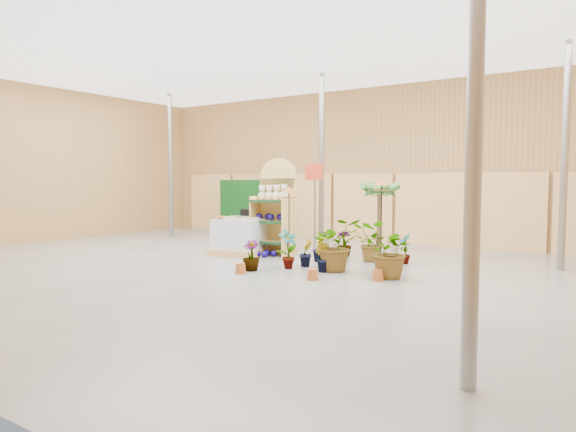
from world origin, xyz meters
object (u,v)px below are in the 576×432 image
Objects in this scene: bird_table_front at (289,192)px; potted_plant_2 at (336,245)px; display_shelf at (276,210)px; pallet_stack at (240,236)px.

potted_plant_2 is at bearing -14.50° from bird_table_front.
bird_table_front is (0.99, -0.90, 0.47)m from display_shelf.
bird_table_front reaches higher than pallet_stack.
pallet_stack is 0.83× the size of bird_table_front.
display_shelf is at bearing 137.73° from bird_table_front.
bird_table_front is at bearing -47.93° from display_shelf.
display_shelf is 1.41m from bird_table_front.
display_shelf is at bearing 151.89° from potted_plant_2.
display_shelf reaches higher than bird_table_front.
bird_table_front is (1.69, -0.38, 1.09)m from pallet_stack.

